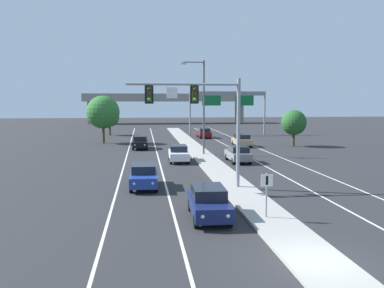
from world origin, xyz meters
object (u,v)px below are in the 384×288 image
(car_oncoming_blue, at_px, (144,176))
(car_oncoming_black, at_px, (140,142))
(car_oncoming_navy, at_px, (209,202))
(car_receding_darkred, at_px, (204,133))
(median_sign_post, at_px, (267,189))
(street_lamp_median, at_px, (202,102))
(tree_far_right_a, at_px, (294,123))
(highway_sign_gantry, at_px, (228,99))
(tree_far_left_c, at_px, (110,117))
(overhead_signal_mast, at_px, (203,109))
(car_receding_grey, at_px, (238,154))
(tree_far_left_b, at_px, (103,112))
(car_oncoming_white, at_px, (179,153))
(car_receding_tan, at_px, (242,140))

(car_oncoming_blue, bearing_deg, car_oncoming_black, 90.92)
(car_oncoming_navy, bearing_deg, car_receding_darkred, 81.91)
(median_sign_post, bearing_deg, street_lamp_median, 89.36)
(tree_far_right_a, bearing_deg, highway_sign_gantry, 104.93)
(car_oncoming_navy, bearing_deg, highway_sign_gantry, 77.30)
(car_oncoming_blue, xyz_separation_m, tree_far_left_c, (-5.64, 43.64, 2.25))
(car_oncoming_black, bearing_deg, median_sign_post, -78.53)
(highway_sign_gantry, bearing_deg, tree_far_right_a, -75.07)
(car_oncoming_navy, relative_size, car_oncoming_blue, 1.00)
(car_oncoming_navy, xyz_separation_m, car_receding_darkred, (6.34, 44.65, 0.00))
(car_receding_darkred, xyz_separation_m, tree_far_left_c, (-15.21, 6.83, 2.25))
(street_lamp_median, distance_m, car_receding_darkred, 21.43)
(street_lamp_median, height_order, car_oncoming_black, street_lamp_median)
(overhead_signal_mast, distance_m, car_oncoming_blue, 6.07)
(car_oncoming_navy, height_order, car_receding_grey, same)
(highway_sign_gantry, height_order, tree_far_left_b, highway_sign_gantry)
(overhead_signal_mast, height_order, highway_sign_gantry, highway_sign_gantry)
(tree_far_left_b, bearing_deg, car_oncoming_white, -64.57)
(tree_far_left_b, bearing_deg, car_receding_tan, -18.82)
(car_receding_darkred, bearing_deg, car_oncoming_navy, -98.09)
(median_sign_post, xyz_separation_m, car_oncoming_blue, (-6.01, 8.51, -0.77))
(overhead_signal_mast, bearing_deg, median_sign_post, -73.95)
(overhead_signal_mast, bearing_deg, tree_far_left_c, 102.01)
(car_oncoming_blue, bearing_deg, car_receding_grey, 49.76)
(tree_far_left_c, bearing_deg, median_sign_post, -77.41)
(car_oncoming_blue, height_order, car_oncoming_white, same)
(car_oncoming_blue, height_order, highway_sign_gantry, highway_sign_gantry)
(street_lamp_median, relative_size, car_oncoming_blue, 2.23)
(car_oncoming_white, height_order, tree_far_right_a, tree_far_right_a)
(street_lamp_median, relative_size, car_receding_grey, 2.24)
(tree_far_left_c, bearing_deg, tree_far_right_a, -38.98)
(highway_sign_gantry, bearing_deg, tree_far_left_b, -149.87)
(overhead_signal_mast, distance_m, tree_far_left_b, 32.80)
(median_sign_post, height_order, car_oncoming_blue, median_sign_post)
(car_oncoming_navy, height_order, tree_far_right_a, tree_far_right_a)
(car_oncoming_navy, bearing_deg, tree_far_right_a, 62.80)
(car_oncoming_blue, xyz_separation_m, car_receding_grey, (9.04, 10.69, 0.00))
(car_oncoming_white, xyz_separation_m, car_receding_grey, (5.67, -0.98, 0.00))
(street_lamp_median, bearing_deg, overhead_signal_mast, -97.84)
(overhead_signal_mast, xyz_separation_m, car_oncoming_black, (-4.26, 24.05, -4.52))
(car_oncoming_navy, relative_size, car_receding_grey, 1.01)
(car_oncoming_navy, distance_m, car_receding_darkred, 45.09)
(car_receding_darkred, relative_size, tree_far_left_c, 0.95)
(overhead_signal_mast, xyz_separation_m, car_receding_tan, (8.75, 25.24, -4.52))
(car_oncoming_white, bearing_deg, tree_far_left_c, 105.75)
(car_oncoming_navy, bearing_deg, car_oncoming_black, 96.68)
(car_oncoming_white, bearing_deg, car_oncoming_navy, -90.43)
(median_sign_post, bearing_deg, car_oncoming_navy, 166.27)
(street_lamp_median, xyz_separation_m, car_oncoming_blue, (-6.28, -16.23, -4.97))
(car_oncoming_blue, distance_m, car_oncoming_white, 12.14)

